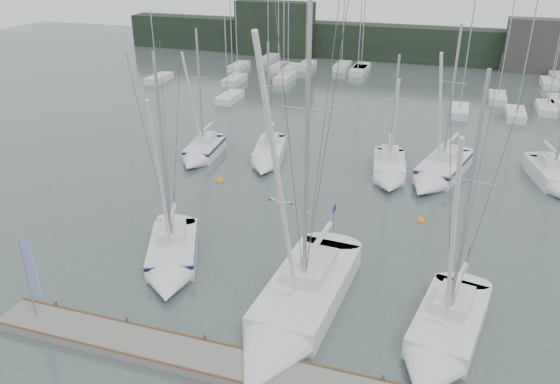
{
  "coord_description": "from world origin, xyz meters",
  "views": [
    {
      "loc": [
        7.19,
        -21.43,
        16.9
      ],
      "look_at": [
        -1.37,
        5.0,
        3.81
      ],
      "focal_mm": 35.0,
      "sensor_mm": 36.0,
      "label": 1
    }
  ],
  "objects_px": {
    "sailboat_mid_d": "(437,174)",
    "buoy_c": "(220,181)",
    "buoy_a": "(307,214)",
    "sailboat_near_right": "(440,344)",
    "sailboat_mid_c": "(389,173)",
    "buoy_b": "(421,221)",
    "dock_banner": "(30,273)",
    "sailboat_mid_a": "(200,154)",
    "sailboat_near_center": "(289,319)",
    "sailboat_near_left": "(171,262)",
    "sailboat_mid_b": "(267,157)",
    "sailboat_mid_e": "(557,181)"
  },
  "relations": [
    {
      "from": "sailboat_near_right",
      "to": "dock_banner",
      "type": "bearing_deg",
      "value": -157.63
    },
    {
      "from": "sailboat_near_left",
      "to": "buoy_b",
      "type": "bearing_deg",
      "value": 15.39
    },
    {
      "from": "sailboat_near_right",
      "to": "sailboat_mid_b",
      "type": "distance_m",
      "value": 23.9
    },
    {
      "from": "sailboat_mid_a",
      "to": "sailboat_mid_c",
      "type": "bearing_deg",
      "value": -2.25
    },
    {
      "from": "buoy_c",
      "to": "sailboat_mid_c",
      "type": "bearing_deg",
      "value": 19.34
    },
    {
      "from": "buoy_b",
      "to": "buoy_c",
      "type": "relative_size",
      "value": 0.87
    },
    {
      "from": "buoy_c",
      "to": "sailboat_mid_d",
      "type": "bearing_deg",
      "value": 18.04
    },
    {
      "from": "sailboat_near_left",
      "to": "buoy_c",
      "type": "distance_m",
      "value": 12.22
    },
    {
      "from": "sailboat_near_center",
      "to": "sailboat_mid_b",
      "type": "bearing_deg",
      "value": 116.15
    },
    {
      "from": "sailboat_mid_a",
      "to": "sailboat_mid_b",
      "type": "height_order",
      "value": "sailboat_mid_a"
    },
    {
      "from": "sailboat_mid_a",
      "to": "sailboat_mid_e",
      "type": "height_order",
      "value": "sailboat_mid_e"
    },
    {
      "from": "sailboat_near_right",
      "to": "sailboat_mid_b",
      "type": "bearing_deg",
      "value": 138.28
    },
    {
      "from": "sailboat_mid_d",
      "to": "sailboat_mid_e",
      "type": "relative_size",
      "value": 1.03
    },
    {
      "from": "sailboat_near_left",
      "to": "sailboat_near_center",
      "type": "relative_size",
      "value": 0.73
    },
    {
      "from": "sailboat_mid_b",
      "to": "buoy_b",
      "type": "height_order",
      "value": "sailboat_mid_b"
    },
    {
      "from": "buoy_c",
      "to": "sailboat_near_right",
      "type": "bearing_deg",
      "value": -40.3
    },
    {
      "from": "buoy_a",
      "to": "dock_banner",
      "type": "height_order",
      "value": "dock_banner"
    },
    {
      "from": "sailboat_mid_c",
      "to": "buoy_b",
      "type": "height_order",
      "value": "sailboat_mid_c"
    },
    {
      "from": "sailboat_mid_d",
      "to": "buoy_c",
      "type": "xyz_separation_m",
      "value": [
        -15.61,
        -5.08,
        -0.62
      ]
    },
    {
      "from": "dock_banner",
      "to": "buoy_c",
      "type": "bearing_deg",
      "value": 88.64
    },
    {
      "from": "sailboat_near_right",
      "to": "dock_banner",
      "type": "height_order",
      "value": "sailboat_near_right"
    },
    {
      "from": "sailboat_near_center",
      "to": "sailboat_mid_d",
      "type": "xyz_separation_m",
      "value": [
        5.57,
        19.9,
        0.02
      ]
    },
    {
      "from": "sailboat_mid_d",
      "to": "buoy_c",
      "type": "relative_size",
      "value": 18.38
    },
    {
      "from": "sailboat_mid_b",
      "to": "dock_banner",
      "type": "distance_m",
      "value": 23.13
    },
    {
      "from": "buoy_c",
      "to": "dock_banner",
      "type": "xyz_separation_m",
      "value": [
        -1.34,
        -18.15,
        2.95
      ]
    },
    {
      "from": "sailboat_near_center",
      "to": "dock_banner",
      "type": "distance_m",
      "value": 12.09
    },
    {
      "from": "sailboat_near_right",
      "to": "sailboat_mid_a",
      "type": "xyz_separation_m",
      "value": [
        -20.17,
        17.88,
        0.03
      ]
    },
    {
      "from": "sailboat_mid_a",
      "to": "sailboat_mid_c",
      "type": "height_order",
      "value": "sailboat_mid_a"
    },
    {
      "from": "sailboat_mid_a",
      "to": "buoy_c",
      "type": "bearing_deg",
      "value": -52.05
    },
    {
      "from": "sailboat_mid_b",
      "to": "sailboat_mid_d",
      "type": "bearing_deg",
      "value": -8.75
    },
    {
      "from": "sailboat_mid_c",
      "to": "buoy_c",
      "type": "relative_size",
      "value": 14.98
    },
    {
      "from": "buoy_b",
      "to": "dock_banner",
      "type": "relative_size",
      "value": 0.14
    },
    {
      "from": "sailboat_mid_b",
      "to": "sailboat_mid_e",
      "type": "distance_m",
      "value": 21.97
    },
    {
      "from": "sailboat_near_left",
      "to": "sailboat_mid_e",
      "type": "distance_m",
      "value": 28.57
    },
    {
      "from": "sailboat_mid_c",
      "to": "dock_banner",
      "type": "relative_size",
      "value": 2.32
    },
    {
      "from": "sailboat_near_center",
      "to": "buoy_a",
      "type": "height_order",
      "value": "sailboat_near_center"
    },
    {
      "from": "sailboat_mid_a",
      "to": "sailboat_near_center",
      "type": "bearing_deg",
      "value": -58.85
    },
    {
      "from": "dock_banner",
      "to": "sailboat_mid_e",
      "type": "bearing_deg",
      "value": 46.96
    },
    {
      "from": "sailboat_mid_c",
      "to": "buoy_b",
      "type": "xyz_separation_m",
      "value": [
        2.93,
        -6.03,
        -0.56
      ]
    },
    {
      "from": "buoy_a",
      "to": "buoy_c",
      "type": "xyz_separation_m",
      "value": [
        -7.7,
        3.1,
        0.0
      ]
    },
    {
      "from": "sailboat_near_right",
      "to": "dock_banner",
      "type": "relative_size",
      "value": 3.11
    },
    {
      "from": "sailboat_near_left",
      "to": "sailboat_mid_c",
      "type": "distance_m",
      "value": 18.97
    },
    {
      "from": "sailboat_near_left",
      "to": "sailboat_mid_c",
      "type": "xyz_separation_m",
      "value": [
        9.8,
        16.24,
        0.02
      ]
    },
    {
      "from": "sailboat_mid_a",
      "to": "sailboat_mid_e",
      "type": "bearing_deg",
      "value": 1.3
    },
    {
      "from": "sailboat_near_center",
      "to": "sailboat_mid_c",
      "type": "distance_m",
      "value": 19.18
    },
    {
      "from": "sailboat_mid_a",
      "to": "buoy_a",
      "type": "bearing_deg",
      "value": -36.03
    },
    {
      "from": "sailboat_mid_a",
      "to": "sailboat_mid_b",
      "type": "relative_size",
      "value": 1.09
    },
    {
      "from": "sailboat_near_center",
      "to": "buoy_b",
      "type": "xyz_separation_m",
      "value": [
        5.01,
        13.03,
        -0.6
      ]
    },
    {
      "from": "buoy_a",
      "to": "sailboat_near_right",
      "type": "bearing_deg",
      "value": -50.71
    },
    {
      "from": "buoy_a",
      "to": "buoy_b",
      "type": "xyz_separation_m",
      "value": [
        7.36,
        1.32,
        0.0
      ]
    }
  ]
}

